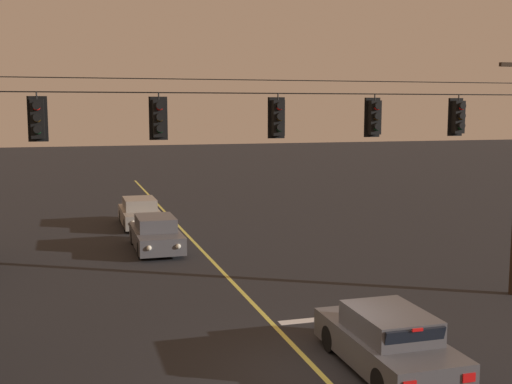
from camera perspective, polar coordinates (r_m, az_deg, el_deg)
name	(u,v)px	position (r m, az deg, el deg)	size (l,w,h in m)	color
ground_plane	(319,373)	(15.03, 5.58, -15.51)	(180.00, 180.00, 0.00)	black
lane_centre_stripe	(218,267)	(24.15, -3.35, -6.60)	(0.14, 60.00, 0.01)	#D1C64C
stop_bar_paint	(337,318)	(18.67, 7.12, -10.87)	(3.40, 0.36, 0.01)	silver
signal_span_assembly	(266,177)	(17.74, 0.91, 1.33)	(18.20, 0.32, 7.63)	#2D2116
traffic_light_leftmost	(37,119)	(16.85, -18.63, 6.10)	(0.48, 0.41, 1.22)	black
traffic_light_left_inner	(159,118)	(16.99, -8.50, 6.42)	(0.48, 0.41, 1.22)	black
traffic_light_centre	(278,118)	(17.72, 1.95, 6.53)	(0.48, 0.41, 1.22)	black
traffic_light_right_inner	(375,117)	(18.82, 10.37, 6.46)	(0.48, 0.41, 1.22)	black
traffic_light_rightmost	(458,117)	(20.19, 17.33, 6.31)	(0.48, 0.41, 1.22)	black
car_waiting_near_lane	(387,342)	(15.19, 11.46, -12.74)	(1.80, 4.33, 1.39)	#4C4C51
car_oncoming_lead	(156,234)	(27.19, -8.77, -3.70)	(1.80, 4.42, 1.39)	#4C4C51
car_oncoming_trailing	(140,213)	(32.74, -10.15, -1.84)	(1.80, 4.42, 1.39)	gray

